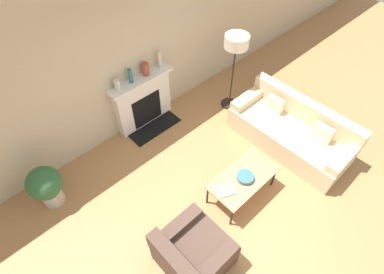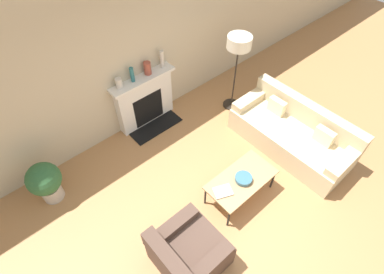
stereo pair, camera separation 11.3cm
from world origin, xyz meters
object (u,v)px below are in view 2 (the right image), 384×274
at_px(armchair_near, 188,253).
at_px(mantel_vase_center_right, 147,68).
at_px(mantel_vase_center_left, 132,75).
at_px(book, 223,191).
at_px(coffee_table, 241,180).
at_px(fireplace, 145,101).
at_px(potted_plant, 45,181).
at_px(floor_lamp, 239,49).
at_px(mantel_vase_left, 119,83).
at_px(mantel_vase_right, 162,59).
at_px(bowl, 244,178).
at_px(couch, 292,134).

bearing_deg(armchair_near, mantel_vase_center_right, -27.23).
bearing_deg(mantel_vase_center_left, book, -92.77).
relative_size(coffee_table, mantel_vase_center_left, 4.09).
distance_m(fireplace, mantel_vase_center_left, 0.70).
distance_m(armchair_near, potted_plant, 2.42).
distance_m(floor_lamp, mantel_vase_left, 2.18).
xyz_separation_m(mantel_vase_center_right, mantel_vase_right, (0.32, 0.00, 0.05)).
bearing_deg(coffee_table, armchair_near, -168.66).
bearing_deg(fireplace, mantel_vase_right, 1.83).
relative_size(mantel_vase_left, potted_plant, 0.24).
bearing_deg(floor_lamp, mantel_vase_center_right, 150.41).
bearing_deg(mantel_vase_center_left, armchair_near, -111.54).
bearing_deg(bowl, couch, 5.30).
bearing_deg(bowl, potted_plant, 138.86).
xyz_separation_m(coffee_table, mantel_vase_center_left, (-0.26, 2.39, 0.77)).
height_order(floor_lamp, mantel_vase_right, floor_lamp).
xyz_separation_m(mantel_vase_center_left, mantel_vase_right, (0.64, 0.00, 0.03)).
relative_size(mantel_vase_right, potted_plant, 0.43).
distance_m(fireplace, mantel_vase_center_right, 0.67).
distance_m(book, potted_plant, 2.69).
distance_m(armchair_near, mantel_vase_center_right, 3.11).
relative_size(mantel_vase_left, mantel_vase_right, 0.56).
distance_m(armchair_near, bowl, 1.35).
distance_m(mantel_vase_right, potted_plant, 2.79).
xyz_separation_m(fireplace, armchair_near, (-1.22, -2.64, -0.22)).
height_order(coffee_table, book, book).
distance_m(couch, bowl, 1.50).
relative_size(couch, armchair_near, 2.51).
height_order(fireplace, book, fireplace).
height_order(armchair_near, bowl, armchair_near).
bearing_deg(mantel_vase_right, mantel_vase_left, 180.00).
bearing_deg(coffee_table, mantel_vase_right, 81.00).
relative_size(mantel_vase_center_right, potted_plant, 0.31).
xyz_separation_m(mantel_vase_left, mantel_vase_right, (0.91, 0.00, 0.07)).
bearing_deg(couch, book, -87.61).
bearing_deg(bowl, armchair_near, -169.89).
bearing_deg(mantel_vase_left, potted_plant, -165.79).
bearing_deg(armchair_near, floor_lamp, -56.60).
relative_size(bowl, book, 0.79).
bearing_deg(floor_lamp, book, -140.24).
height_order(armchair_near, mantel_vase_left, mantel_vase_left).
height_order(armchair_near, coffee_table, armchair_near).
bearing_deg(couch, mantel_vase_right, -154.09).
bearing_deg(mantel_vase_left, coffee_table, -77.47).
height_order(bowl, potted_plant, potted_plant).
bearing_deg(mantel_vase_right, book, -107.75).
relative_size(book, potted_plant, 0.43).
bearing_deg(book, bowl, 14.56).
xyz_separation_m(couch, potted_plant, (-3.75, 1.84, 0.13)).
xyz_separation_m(mantel_vase_center_left, mantel_vase_center_right, (0.32, 0.00, -0.02)).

